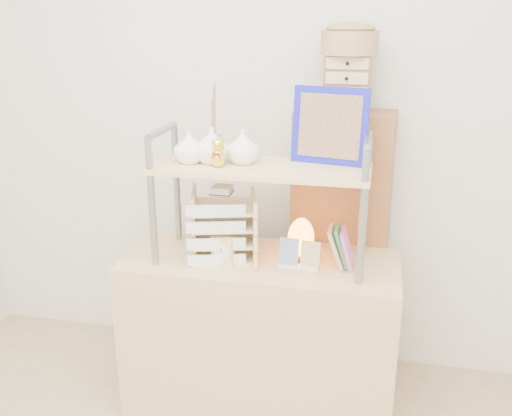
{
  "coord_description": "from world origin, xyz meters",
  "views": [
    {
      "loc": [
        0.47,
        -1.04,
        1.77
      ],
      "look_at": [
        -0.02,
        1.2,
        0.98
      ],
      "focal_mm": 40.0,
      "sensor_mm": 36.0,
      "label": 1
    }
  ],
  "objects_px": {
    "letter_tray": "(223,229)",
    "salt_lamp": "(301,238)",
    "cabinet": "(339,249)",
    "desk": "(261,334)"
  },
  "relations": [
    {
      "from": "cabinet",
      "to": "desk",
      "type": "bearing_deg",
      "value": -126.01
    },
    {
      "from": "desk",
      "to": "cabinet",
      "type": "xyz_separation_m",
      "value": [
        0.32,
        0.37,
        0.3
      ]
    },
    {
      "from": "salt_lamp",
      "to": "cabinet",
      "type": "bearing_deg",
      "value": 65.58
    },
    {
      "from": "desk",
      "to": "salt_lamp",
      "type": "relative_size",
      "value": 6.4
    },
    {
      "from": "letter_tray",
      "to": "salt_lamp",
      "type": "height_order",
      "value": "letter_tray"
    },
    {
      "from": "letter_tray",
      "to": "desk",
      "type": "bearing_deg",
      "value": 4.06
    },
    {
      "from": "letter_tray",
      "to": "salt_lamp",
      "type": "bearing_deg",
      "value": 9.45
    },
    {
      "from": "letter_tray",
      "to": "salt_lamp",
      "type": "xyz_separation_m",
      "value": [
        0.33,
        0.06,
        -0.04
      ]
    },
    {
      "from": "letter_tray",
      "to": "cabinet",
      "type": "bearing_deg",
      "value": 38.36
    },
    {
      "from": "desk",
      "to": "letter_tray",
      "type": "xyz_separation_m",
      "value": [
        -0.17,
        -0.01,
        0.51
      ]
    }
  ]
}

